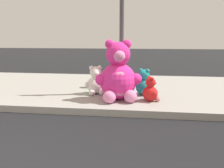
# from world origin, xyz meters

# --- Properties ---
(sidewalk) EXTENTS (28.00, 4.40, 0.15)m
(sidewalk) POSITION_xyz_m (0.00, 5.20, 0.07)
(sidewalk) COLOR #9E9B93
(sidewalk) RESTS_ON ground_plane
(sign_pole) EXTENTS (0.56, 0.11, 3.20)m
(sign_pole) POSITION_xyz_m (1.00, 4.40, 1.85)
(sign_pole) COLOR #4C4C51
(sign_pole) RESTS_ON sidewalk
(plush_pink_large) EXTENTS (1.03, 0.96, 1.36)m
(plush_pink_large) POSITION_xyz_m (0.99, 3.81, 0.69)
(plush_pink_large) COLOR #F22D93
(plush_pink_large) RESTS_ON sidewalk
(plush_white) EXTENTS (0.53, 0.51, 0.72)m
(plush_white) POSITION_xyz_m (0.37, 4.29, 0.44)
(plush_white) COLOR white
(plush_white) RESTS_ON sidewalk
(plush_brown) EXTENTS (0.39, 0.37, 0.54)m
(plush_brown) POSITION_xyz_m (0.87, 4.98, 0.37)
(plush_brown) COLOR olive
(plush_brown) RESTS_ON sidewalk
(plush_teal) EXTENTS (0.47, 0.47, 0.66)m
(plush_teal) POSITION_xyz_m (1.57, 4.37, 0.41)
(plush_teal) COLOR teal
(plush_teal) RESTS_ON sidewalk
(plush_lime) EXTENTS (0.43, 0.42, 0.59)m
(plush_lime) POSITION_xyz_m (0.22, 5.06, 0.39)
(plush_lime) COLOR #8CD133
(plush_lime) RESTS_ON sidewalk
(plush_red) EXTENTS (0.40, 0.41, 0.56)m
(plush_red) POSITION_xyz_m (1.72, 3.78, 0.37)
(plush_red) COLOR red
(plush_red) RESTS_ON sidewalk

